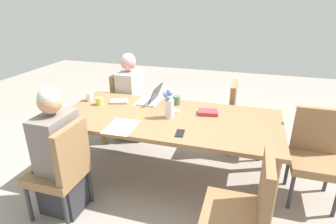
# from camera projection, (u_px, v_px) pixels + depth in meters

# --- Properties ---
(ground_plane) EXTENTS (10.00, 10.00, 0.00)m
(ground_plane) POSITION_uv_depth(u_px,v_px,m) (168.00, 175.00, 3.13)
(ground_plane) COLOR gray
(dining_table) EXTENTS (2.26, 1.05, 0.72)m
(dining_table) POSITION_uv_depth(u_px,v_px,m) (168.00, 122.00, 2.88)
(dining_table) COLOR olive
(dining_table) RESTS_ON ground_plane
(chair_far_left_near) EXTENTS (0.44, 0.44, 0.90)m
(chair_far_left_near) POSITION_uv_depth(u_px,v_px,m) (63.00, 166.00, 2.41)
(chair_far_left_near) COLOR olive
(chair_far_left_near) RESTS_ON ground_plane
(person_far_left_near) EXTENTS (0.36, 0.40, 1.19)m
(person_far_left_near) POSITION_uv_depth(u_px,v_px,m) (60.00, 159.00, 2.47)
(person_far_left_near) COLOR #2D2D33
(person_far_left_near) RESTS_ON ground_plane
(chair_near_left_mid) EXTENTS (0.44, 0.44, 0.90)m
(chair_near_left_mid) POSITION_uv_depth(u_px,v_px,m) (127.00, 102.00, 3.91)
(chair_near_left_mid) COLOR olive
(chair_near_left_mid) RESTS_ON ground_plane
(person_near_left_mid) EXTENTS (0.36, 0.40, 1.19)m
(person_near_left_mid) POSITION_uv_depth(u_px,v_px,m) (130.00, 102.00, 3.82)
(person_near_left_mid) COLOR #2D2D33
(person_near_left_mid) RESTS_ON ground_plane
(chair_head_left_left_far) EXTENTS (0.44, 0.44, 0.90)m
(chair_head_left_left_far) POSITION_uv_depth(u_px,v_px,m) (315.00, 152.00, 2.64)
(chair_head_left_left_far) COLOR olive
(chair_head_left_left_far) RESTS_ON ground_plane
(chair_far_right_near) EXTENTS (0.44, 0.44, 0.90)m
(chair_far_right_near) POSITION_uv_depth(u_px,v_px,m) (245.00, 207.00, 1.94)
(chair_far_right_near) COLOR olive
(chair_far_right_near) RESTS_ON ground_plane
(chair_near_right_mid) EXTENTS (0.44, 0.44, 0.90)m
(chair_near_right_mid) POSITION_uv_depth(u_px,v_px,m) (241.00, 115.00, 3.46)
(chair_near_right_mid) COLOR olive
(chair_near_right_mid) RESTS_ON ground_plane
(flower_vase) EXTENTS (0.11, 0.10, 0.30)m
(flower_vase) POSITION_uv_depth(u_px,v_px,m) (169.00, 104.00, 2.77)
(flower_vase) COLOR silver
(flower_vase) RESTS_ON dining_table
(placemat_far_left_near) EXTENTS (0.27, 0.37, 0.00)m
(placemat_far_left_near) POSITION_uv_depth(u_px,v_px,m) (121.00, 127.00, 2.62)
(placemat_far_left_near) COLOR beige
(placemat_far_left_near) RESTS_ON dining_table
(placemat_near_left_mid) EXTENTS (0.27, 0.36, 0.00)m
(placemat_near_left_mid) POSITION_uv_depth(u_px,v_px,m) (149.00, 101.00, 3.27)
(placemat_near_left_mid) COLOR beige
(placemat_near_left_mid) RESTS_ON dining_table
(laptop_near_left_mid) EXTENTS (0.22, 0.32, 0.20)m
(laptop_near_left_mid) POSITION_uv_depth(u_px,v_px,m) (152.00, 99.00, 3.23)
(laptop_near_left_mid) COLOR silver
(laptop_near_left_mid) RESTS_ON dining_table
(coffee_mug_near_left) EXTENTS (0.09, 0.09, 0.08)m
(coffee_mug_near_left) POSITION_uv_depth(u_px,v_px,m) (100.00, 101.00, 3.15)
(coffee_mug_near_left) COLOR #DBC64C
(coffee_mug_near_left) RESTS_ON dining_table
(coffee_mug_near_right) EXTENTS (0.08, 0.08, 0.10)m
(coffee_mug_near_right) POSITION_uv_depth(u_px,v_px,m) (90.00, 97.00, 3.27)
(coffee_mug_near_right) COLOR white
(coffee_mug_near_right) RESTS_ON dining_table
(coffee_mug_centre_left) EXTENTS (0.09, 0.09, 0.10)m
(coffee_mug_centre_left) POSITION_uv_depth(u_px,v_px,m) (176.00, 100.00, 3.16)
(coffee_mug_centre_left) COLOR #47704C
(coffee_mug_centre_left) RESTS_ON dining_table
(book_red_cover) EXTENTS (0.22, 0.17, 0.04)m
(book_red_cover) POSITION_uv_depth(u_px,v_px,m) (208.00, 112.00, 2.90)
(book_red_cover) COLOR #B73338
(book_red_cover) RESTS_ON dining_table
(book_blue_cover) EXTENTS (0.23, 0.20, 0.03)m
(book_blue_cover) POSITION_uv_depth(u_px,v_px,m) (119.00, 101.00, 3.23)
(book_blue_cover) COLOR #B2A38E
(book_blue_cover) RESTS_ON dining_table
(phone_black) EXTENTS (0.09, 0.16, 0.01)m
(phone_black) POSITION_uv_depth(u_px,v_px,m) (180.00, 133.00, 2.49)
(phone_black) COLOR black
(phone_black) RESTS_ON dining_table
(phone_silver) EXTENTS (0.15, 0.08, 0.01)m
(phone_silver) POSITION_uv_depth(u_px,v_px,m) (172.00, 110.00, 2.99)
(phone_silver) COLOR silver
(phone_silver) RESTS_ON dining_table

